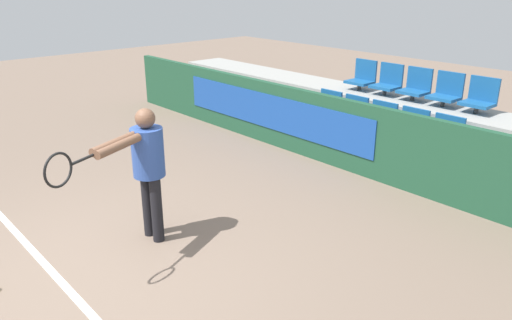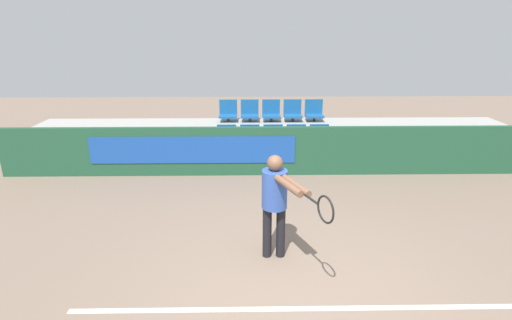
{
  "view_description": "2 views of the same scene",
  "coord_description": "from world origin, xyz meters",
  "views": [
    {
      "loc": [
        4.42,
        -1.69,
        2.89
      ],
      "look_at": [
        0.25,
        2.05,
        0.8
      ],
      "focal_mm": 35.0,
      "sensor_mm": 36.0,
      "label": 1
    },
    {
      "loc": [
        -0.57,
        -4.25,
        3.2
      ],
      "look_at": [
        -0.46,
        2.09,
        1.08
      ],
      "focal_mm": 28.0,
      "sensor_mm": 36.0,
      "label": 2
    }
  ],
  "objects": [
    {
      "name": "stadium_chair_9",
      "position": [
        1.11,
        5.93,
        1.11
      ],
      "size": [
        0.46,
        0.38,
        0.55
      ],
      "color": "#333333",
      "rests_on": "bleacher_tier_middle"
    },
    {
      "name": "court_baseline",
      "position": [
        0.0,
        -0.3,
        0.0
      ],
      "size": [
        5.45,
        0.08,
        0.01
      ],
      "color": "white",
      "rests_on": "ground"
    },
    {
      "name": "stadium_chair_3",
      "position": [
        0.56,
        4.97,
        0.67
      ],
      "size": [
        0.46,
        0.38,
        0.55
      ],
      "color": "#333333",
      "rests_on": "bleacher_tier_front"
    },
    {
      "name": "stadium_chair_6",
      "position": [
        -0.56,
        5.93,
        1.11
      ],
      "size": [
        0.46,
        0.38,
        0.55
      ],
      "color": "#333333",
      "rests_on": "bleacher_tier_middle"
    },
    {
      "name": "stadium_chair_4",
      "position": [
        1.11,
        4.97,
        0.67
      ],
      "size": [
        0.46,
        0.38,
        0.55
      ],
      "color": "#333333",
      "rests_on": "bleacher_tier_front"
    },
    {
      "name": "stadium_chair_8",
      "position": [
        0.56,
        5.93,
        1.11
      ],
      "size": [
        0.46,
        0.38,
        0.55
      ],
      "color": "#333333",
      "rests_on": "bleacher_tier_middle"
    },
    {
      "name": "stadium_chair_7",
      "position": [
        0.0,
        5.93,
        1.11
      ],
      "size": [
        0.46,
        0.38,
        0.55
      ],
      "color": "#333333",
      "rests_on": "bleacher_tier_middle"
    },
    {
      "name": "bleacher_tier_middle",
      "position": [
        0.0,
        5.81,
        0.44
      ],
      "size": [
        11.83,
        0.96,
        0.87
      ],
      "color": "#9E9E99",
      "rests_on": "ground"
    },
    {
      "name": "barrier_wall",
      "position": [
        -0.05,
        4.29,
        0.56
      ],
      "size": [
        12.23,
        0.14,
        1.11
      ],
      "color": "#1E4C33",
      "rests_on": "ground"
    },
    {
      "name": "stadium_chair_5",
      "position": [
        -1.11,
        5.93,
        1.11
      ],
      "size": [
        0.46,
        0.38,
        0.55
      ],
      "color": "#333333",
      "rests_on": "bleacher_tier_middle"
    },
    {
      "name": "tennis_player",
      "position": [
        -0.19,
        0.81,
        0.97
      ],
      "size": [
        0.74,
        1.48,
        1.55
      ],
      "rotation": [
        0.0,
        0.0,
        0.4
      ],
      "color": "black",
      "rests_on": "ground"
    },
    {
      "name": "ground_plane",
      "position": [
        0.0,
        0.0,
        0.0
      ],
      "size": [
        30.0,
        30.0,
        0.0
      ],
      "primitive_type": "plane",
      "color": "#7A6656"
    },
    {
      "name": "bleacher_tier_front",
      "position": [
        0.0,
        4.85,
        0.22
      ],
      "size": [
        11.83,
        0.96,
        0.44
      ],
      "color": "#9E9E99",
      "rests_on": "ground"
    },
    {
      "name": "stadium_chair_1",
      "position": [
        -0.56,
        4.97,
        0.67
      ],
      "size": [
        0.46,
        0.38,
        0.55
      ],
      "color": "#333333",
      "rests_on": "bleacher_tier_front"
    },
    {
      "name": "stadium_chair_0",
      "position": [
        -1.11,
        4.97,
        0.67
      ],
      "size": [
        0.46,
        0.38,
        0.55
      ],
      "color": "#333333",
      "rests_on": "bleacher_tier_front"
    },
    {
      "name": "stadium_chair_2",
      "position": [
        0.0,
        4.97,
        0.67
      ],
      "size": [
        0.46,
        0.38,
        0.55
      ],
      "color": "#333333",
      "rests_on": "bleacher_tier_front"
    }
  ]
}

